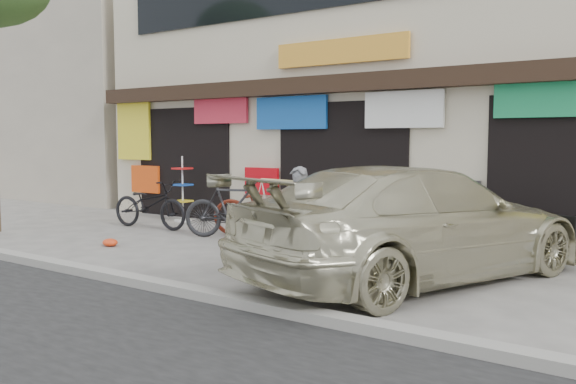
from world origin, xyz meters
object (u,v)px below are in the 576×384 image
Objects in this scene: bike_2 at (266,208)px; display_rack at (183,195)px; street_vendor at (298,219)px; bike_0 at (150,204)px; bike_1 at (232,209)px; suv at (416,223)px.

display_rack reaches higher than bike_2.
street_vendor is 4.85m from bike_0.
bike_0 is (-4.70, 1.19, -0.16)m from street_vendor.
bike_2 is at bearing 146.37° from street_vendor.
bike_0 is at bearing 69.04° from bike_1.
suv is at bearing -105.10° from bike_0.
bike_2 is 1.40× the size of display_rack.
bike_2 is 2.99m from display_rack.
bike_0 is 0.34× the size of suv.
street_vendor is 5.50m from display_rack.
bike_1 is 0.72m from bike_2.
bike_1 reaches higher than bike_2.
suv reaches higher than street_vendor.
bike_2 reaches higher than bike_0.
bike_0 is at bearing 9.28° from suv.
suv is (3.99, -1.86, 0.22)m from bike_2.
bike_2 is (0.35, 0.63, -0.02)m from bike_1.
street_vendor is 1.04× the size of bike_0.
bike_0 is 2.34m from bike_1.
bike_0 is 2.76m from bike_2.
bike_1 is 2.86m from display_rack.
display_rack is (-2.57, 1.25, 0.03)m from bike_1.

